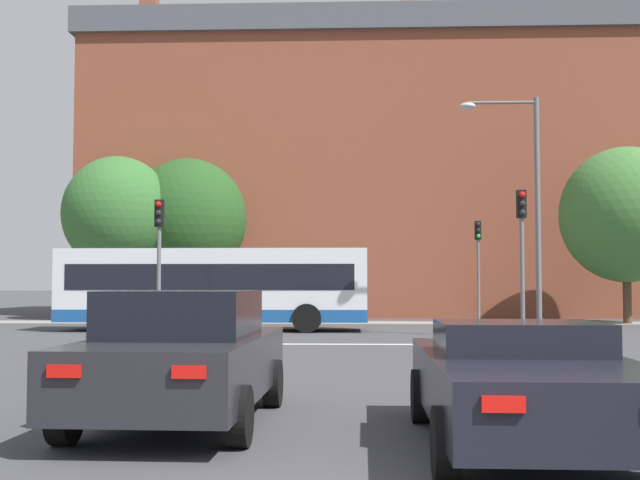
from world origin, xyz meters
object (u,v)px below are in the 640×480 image
object	(u,v)px
street_lamp_junction	(524,190)
pedestrian_waiting	(349,300)
traffic_light_near_left	(159,246)
traffic_light_far_right	(478,255)
bus_crossing_lead	(215,287)
traffic_light_near_right	(522,240)
car_roadster_right	(522,382)
car_saloon_left	(183,356)

from	to	relation	value
street_lamp_junction	pedestrian_waiting	xyz separation A→B (m)	(-5.44, 10.25, -3.57)
traffic_light_near_left	traffic_light_far_right	distance (m)	15.66
bus_crossing_lead	traffic_light_near_right	size ratio (longest dim) A/B	2.52
traffic_light_far_right	traffic_light_near_right	size ratio (longest dim) A/B	1.00
traffic_light_near_left	traffic_light_far_right	xyz separation A→B (m)	(11.05, 11.09, 0.13)
traffic_light_near_right	bus_crossing_lead	bearing A→B (deg)	149.27
car_roadster_right	traffic_light_far_right	xyz separation A→B (m)	(3.63, 26.03, 2.25)
car_saloon_left	pedestrian_waiting	world-z (taller)	pedestrian_waiting
bus_crossing_lead	street_lamp_junction	xyz separation A→B (m)	(10.24, -3.94, 3.00)
car_roadster_right	traffic_light_near_left	world-z (taller)	traffic_light_near_left
car_saloon_left	traffic_light_far_right	bearing A→B (deg)	74.85
traffic_light_near_left	pedestrian_waiting	bearing A→B (deg)	64.74
traffic_light_near_left	street_lamp_junction	world-z (taller)	street_lamp_junction
bus_crossing_lead	traffic_light_near_right	bearing A→B (deg)	-120.73
car_saloon_left	traffic_light_near_left	world-z (taller)	traffic_light_near_left
bus_crossing_lead	pedestrian_waiting	bearing A→B (deg)	-37.27
car_roadster_right	street_lamp_junction	size ratio (longest dim) A/B	0.64
car_roadster_right	traffic_light_near_right	bearing A→B (deg)	78.82
street_lamp_junction	pedestrian_waiting	distance (m)	12.14
bus_crossing_lead	traffic_light_near_left	bearing A→B (deg)	172.37
car_saloon_left	bus_crossing_lead	size ratio (longest dim) A/B	0.41
car_roadster_right	bus_crossing_lead	distance (m)	21.43
traffic_light_far_right	car_roadster_right	bearing A→B (deg)	-97.95
car_saloon_left	traffic_light_near_left	bearing A→B (deg)	106.44
car_roadster_right	bus_crossing_lead	xyz separation A→B (m)	(-6.70, 20.34, 0.89)
car_roadster_right	traffic_light_far_right	size ratio (longest dim) A/B	1.10
car_saloon_left	street_lamp_junction	distance (m)	17.21
pedestrian_waiting	traffic_light_far_right	bearing A→B (deg)	-86.71
traffic_light_near_left	car_roadster_right	bearing A→B (deg)	-63.59
traffic_light_far_right	street_lamp_junction	world-z (taller)	street_lamp_junction
car_roadster_right	traffic_light_near_right	world-z (taller)	traffic_light_near_right
car_roadster_right	pedestrian_waiting	xyz separation A→B (m)	(-1.89, 26.65, 0.32)
pedestrian_waiting	street_lamp_junction	bearing A→B (deg)	-142.37
car_roadster_right	traffic_light_near_left	xyz separation A→B (m)	(-7.42, 14.94, 2.12)
traffic_light_near_right	traffic_light_near_left	bearing A→B (deg)	177.77
traffic_light_near_right	traffic_light_far_right	bearing A→B (deg)	87.22
traffic_light_near_left	traffic_light_near_right	size ratio (longest dim) A/B	0.96
car_saloon_left	traffic_light_near_right	xyz separation A→B (m)	(6.85, 13.26, 2.11)
car_roadster_right	traffic_light_far_right	distance (m)	26.37
traffic_light_near_left	traffic_light_far_right	size ratio (longest dim) A/B	0.95
traffic_light_far_right	pedestrian_waiting	xyz separation A→B (m)	(-5.53, 0.62, -1.93)
traffic_light_far_right	street_lamp_junction	bearing A→B (deg)	-90.55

